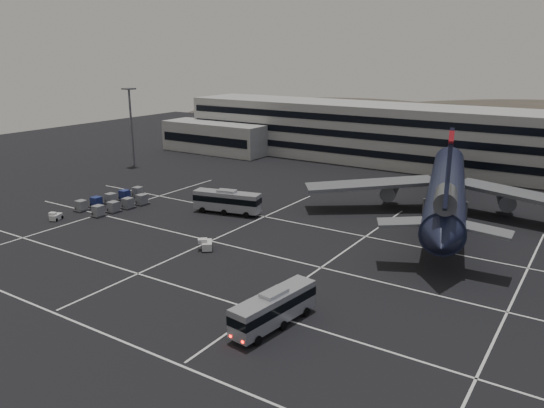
% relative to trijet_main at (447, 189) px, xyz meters
% --- Properties ---
extents(ground, '(260.00, 260.00, 0.00)m').
position_rel_trijet_main_xyz_m(ground, '(-19.39, -32.49, -5.25)').
color(ground, black).
rests_on(ground, ground).
extents(lane_markings, '(90.00, 55.62, 0.01)m').
position_rel_trijet_main_xyz_m(lane_markings, '(-18.44, -31.77, -5.24)').
color(lane_markings, silver).
rests_on(lane_markings, ground).
extents(terminal, '(125.00, 26.00, 24.00)m').
position_rel_trijet_main_xyz_m(terminal, '(-22.33, 38.65, 1.68)').
color(terminal, gray).
rests_on(terminal, ground).
extents(hills, '(352.00, 180.00, 44.00)m').
position_rel_trijet_main_xyz_m(hills, '(-1.39, 137.51, -17.32)').
color(hills, '#38332B').
rests_on(hills, ground).
extents(lightpole_left, '(2.40, 2.40, 18.28)m').
position_rel_trijet_main_xyz_m(lightpole_left, '(-74.39, 2.51, 6.57)').
color(lightpole_left, slate).
rests_on(lightpole_left, ground).
extents(trijet_main, '(46.01, 57.00, 18.08)m').
position_rel_trijet_main_xyz_m(trijet_main, '(0.00, 0.00, 0.00)').
color(trijet_main, black).
rests_on(trijet_main, ground).
extents(bus_near, '(3.85, 10.92, 3.77)m').
position_rel_trijet_main_xyz_m(bus_near, '(-4.38, -44.20, -3.19)').
color(bus_near, '#9C9EA5').
rests_on(bus_near, ground).
extents(bus_far, '(11.86, 5.07, 4.08)m').
position_rel_trijet_main_xyz_m(bus_far, '(-31.74, -16.29, -3.02)').
color(bus_far, '#9C9EA5').
rests_on(bus_far, ground).
extents(tug_a, '(1.94, 2.40, 1.35)m').
position_rel_trijet_main_xyz_m(tug_a, '(-52.74, -34.45, -4.65)').
color(tug_a, silver).
rests_on(tug_a, ground).
extents(tug_b, '(2.75, 2.86, 1.60)m').
position_rel_trijet_main_xyz_m(tug_b, '(-23.60, -31.44, -4.54)').
color(tug_b, silver).
rests_on(tug_b, ground).
extents(uld_cluster, '(7.88, 14.71, 1.84)m').
position_rel_trijet_main_xyz_m(uld_cluster, '(-50.91, -23.74, -4.35)').
color(uld_cluster, '#2D2D30').
rests_on(uld_cluster, ground).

